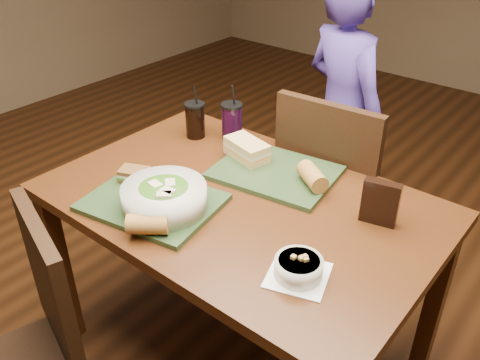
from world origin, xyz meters
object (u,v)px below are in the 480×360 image
Objects in this scene: chair_near at (33,349)px; chip_bag at (380,203)px; diner at (342,116)px; soup_bowl at (299,267)px; baguette_near at (148,224)px; cup_cola at (195,120)px; cup_berry at (232,121)px; dining_table at (240,220)px; chair_far at (334,193)px; salad_bowl at (164,196)px; sandwich_near at (135,175)px; sandwich_far at (247,149)px; tray_near at (153,202)px; tray_far at (275,172)px; baguette_far at (312,176)px.

chair_near reaches higher than chip_bag.
diner is 1.24m from soup_bowl.
cup_cola is at bearing 121.77° from baguette_near.
cup_cola is 0.96× the size of cup_berry.
chair_near is at bearing -137.88° from soup_bowl.
dining_table is at bearing -46.39° from cup_berry.
chair_far is at bearing 27.90° from cup_cola.
chair_near is at bearing -97.81° from salad_bowl.
sandwich_near is 0.42m from sandwich_far.
tray_near is at bearing -178.36° from soup_bowl.
chair_far is 0.46m from sandwich_far.
salad_bowl is at bearing 109.90° from diner.
tray_far is 3.45× the size of baguette_near.
diner is 1.13m from sandwich_near.
cup_berry is at bearing 30.98° from cup_cola.
cup_berry is at bearing 158.39° from tray_far.
chair_near reaches higher than sandwich_far.
chip_bag is (0.61, 0.38, 0.06)m from tray_near.
baguette_far is (0.16, 0.20, 0.14)m from dining_table.
diner is 10.69× the size of baguette_far.
chip_bag is (0.49, 0.50, 0.02)m from baguette_near.
baguette_far is at bearing 117.89° from soup_bowl.
diner reaches higher than salad_bowl.
diner is at bearing 79.80° from sandwich_near.
cup_cola reaches higher than chair_near.
sandwich_far is at bearing 141.13° from soup_bowl.
chip_bag is at bearing 81.67° from soup_bowl.
chair_near is 0.66× the size of diner.
cup_berry reaches higher than baguette_far.
baguette_near reaches higher than sandwich_near.
chair_near is 0.56m from tray_near.
tray_near is (-0.28, -0.73, 0.22)m from chair_far.
sandwich_far is 0.84× the size of cup_cola.
chair_near is 7.73× the size of sandwich_near.
baguette_far is at bearing -76.75° from chair_far.
baguette_near is (0.06, -1.27, 0.11)m from diner.
chair_near is 7.06× the size of baguette_far.
tray_far is (0.20, 0.41, 0.00)m from tray_near.
sandwich_far is at bearing 62.58° from sandwich_near.
diner reaches higher than cup_cola.
chip_bag is at bearing 23.97° from sandwich_near.
diner reaches higher than dining_table.
baguette_far is (0.29, -0.74, 0.11)m from diner.
tray_far is 0.34m from cup_berry.
chair_near reaches higher than salad_bowl.
tray_near is 1.87× the size of cup_cola.
chair_far is at bearing 58.78° from sandwich_near.
dining_table is 0.75m from chair_near.
chair_far is 0.41m from baguette_far.
salad_bowl is at bearing -106.21° from chair_far.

